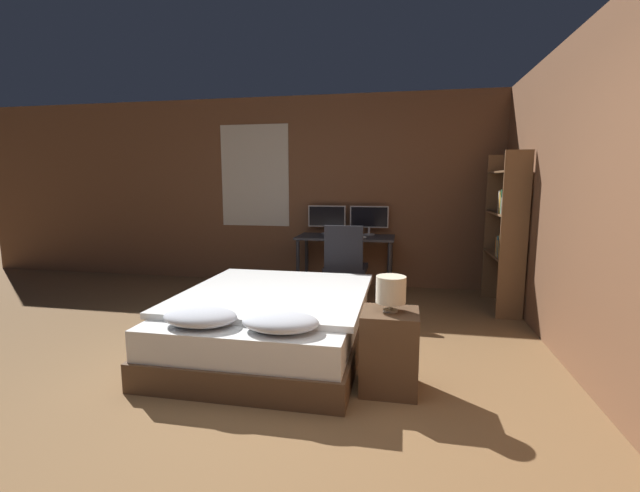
% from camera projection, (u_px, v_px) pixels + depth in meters
% --- Properties ---
extents(ground_plane, '(20.00, 20.00, 0.00)m').
position_uv_depth(ground_plane, '(258.00, 427.00, 2.63)').
color(ground_plane, brown).
extents(wall_back, '(12.00, 0.08, 2.70)m').
position_uv_depth(wall_back, '(343.00, 192.00, 6.13)').
color(wall_back, brown).
rests_on(wall_back, ground_plane).
extents(wall_side_right, '(0.06, 12.00, 2.70)m').
position_uv_depth(wall_side_right, '(574.00, 200.00, 3.47)').
color(wall_side_right, brown).
rests_on(wall_side_right, ground_plane).
extents(bed, '(1.63, 2.03, 0.59)m').
position_uv_depth(bed, '(272.00, 321.00, 3.82)').
color(bed, brown).
rests_on(bed, ground_plane).
extents(nightstand, '(0.40, 0.39, 0.58)m').
position_uv_depth(nightstand, '(389.00, 351.00, 3.06)').
color(nightstand, brown).
rests_on(nightstand, ground_plane).
extents(bedside_lamp, '(0.21, 0.21, 0.25)m').
position_uv_depth(bedside_lamp, '(391.00, 290.00, 3.00)').
color(bedside_lamp, gray).
rests_on(bedside_lamp, nightstand).
extents(desk, '(1.32, 0.63, 0.76)m').
position_uv_depth(desk, '(346.00, 243.00, 5.85)').
color(desk, '#38383D').
rests_on(desk, ground_plane).
extents(monitor_left, '(0.53, 0.16, 0.40)m').
position_uv_depth(monitor_left, '(327.00, 217.00, 6.06)').
color(monitor_left, '#B7B7BC').
rests_on(monitor_left, desk).
extents(monitor_right, '(0.53, 0.16, 0.40)m').
position_uv_depth(monitor_right, '(369.00, 218.00, 5.95)').
color(monitor_right, '#B7B7BC').
rests_on(monitor_right, desk).
extents(keyboard, '(0.36, 0.13, 0.02)m').
position_uv_depth(keyboard, '(343.00, 237.00, 5.63)').
color(keyboard, '#B7B7BC').
rests_on(keyboard, desk).
extents(computer_mouse, '(0.07, 0.05, 0.04)m').
position_uv_depth(computer_mouse, '(364.00, 237.00, 5.57)').
color(computer_mouse, '#B7B7BC').
rests_on(computer_mouse, desk).
extents(office_chair, '(0.52, 0.52, 1.00)m').
position_uv_depth(office_chair, '(345.00, 273.00, 5.11)').
color(office_chair, black).
rests_on(office_chair, ground_plane).
extents(bookshelf, '(0.28, 0.94, 1.82)m').
position_uv_depth(bookshelf, '(507.00, 225.00, 4.86)').
color(bookshelf, brown).
rests_on(bookshelf, ground_plane).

